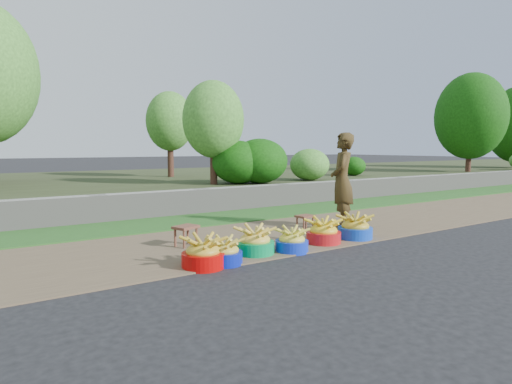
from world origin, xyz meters
TOP-DOWN VIEW (x-y plane):
  - ground_plane at (0.00, 0.00)m, footprint 120.00×120.00m
  - dirt_shoulder at (0.00, 1.25)m, footprint 80.00×2.50m
  - grass_verge at (0.00, 3.25)m, footprint 80.00×1.50m
  - retaining_wall at (0.00, 4.10)m, footprint 80.00×0.35m
  - earth_bank at (0.00, 9.00)m, footprint 80.00×10.00m
  - vegetation at (-0.47, 6.91)m, footprint 35.30×7.74m
  - basin_a at (-1.88, 0.19)m, footprint 0.53×0.53m
  - basin_b at (-1.58, 0.19)m, footprint 0.45×0.45m
  - basin_c at (-1.01, 0.36)m, footprint 0.53×0.53m
  - basin_d at (-0.49, 0.21)m, footprint 0.46×0.46m
  - basin_e at (0.23, 0.35)m, footprint 0.53×0.53m
  - basin_f at (0.88, 0.32)m, footprint 0.55×0.55m
  - stool_left at (-1.61, 1.30)m, footprint 0.41×0.37m
  - stool_right at (0.62, 1.25)m, footprint 0.33×0.27m
  - vendor_woman at (1.30, 1.06)m, footprint 0.73×0.73m

SIDE VIEW (x-z plane):
  - ground_plane at x=0.00m, z-range 0.00..0.00m
  - dirt_shoulder at x=0.00m, z-range 0.00..0.02m
  - grass_verge at x=0.00m, z-range 0.00..0.04m
  - basin_b at x=-1.58m, z-range -0.02..0.32m
  - basin_d at x=-0.49m, z-range -0.02..0.33m
  - basin_a at x=-1.88m, z-range -0.02..0.37m
  - basin_e at x=0.23m, z-range -0.02..0.37m
  - basin_c at x=-1.01m, z-range -0.02..0.37m
  - basin_f at x=0.88m, z-range -0.02..0.39m
  - stool_right at x=0.62m, z-range 0.10..0.37m
  - earth_bank at x=0.00m, z-range 0.00..0.50m
  - stool_left at x=-1.61m, z-range 0.11..0.41m
  - retaining_wall at x=0.00m, z-range 0.00..0.55m
  - vendor_woman at x=1.30m, z-range 0.02..1.73m
  - vegetation at x=-0.47m, z-range 0.18..4.93m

